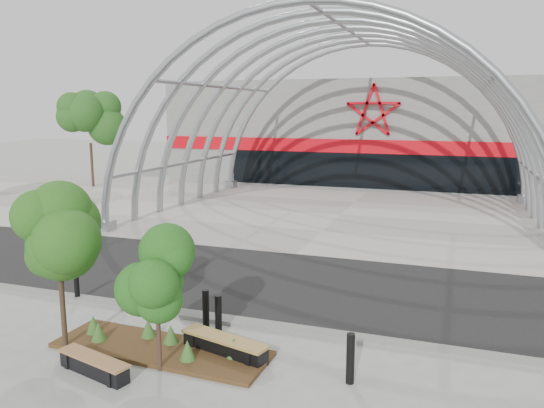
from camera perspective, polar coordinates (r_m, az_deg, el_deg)
name	(u,v)px	position (r m, az deg, el deg)	size (l,w,h in m)	color
ground	(225,318)	(15.39, -5.07, -12.11)	(140.00, 140.00, 0.00)	gray
road	(267,280)	(18.43, -0.52, -8.21)	(140.00, 7.00, 0.02)	black
forecourt	(341,215)	(29.63, 7.41, -1.18)	(60.00, 17.00, 0.04)	#9C968E
kerb	(221,319)	(15.16, -5.47, -12.24)	(60.00, 0.50, 0.12)	slate
arena_building	(386,130)	(46.80, 12.19, 7.75)	(34.00, 15.24, 8.00)	slate
vault_canopy	(341,215)	(29.63, 7.41, -1.18)	(20.80, 15.80, 20.36)	#959A9F
planting_bed	(159,345)	(13.70, -12.11, -14.61)	(5.48, 1.84, 0.57)	#3D2D15
street_tree_0	(57,235)	(13.56, -22.08, -3.11)	(1.76, 1.76, 4.02)	black
street_tree_1	(156,278)	(11.99, -12.33, -7.76)	(1.29, 1.29, 3.05)	#301D19
bench_0	(94,366)	(12.95, -18.60, -16.16)	(2.03, 0.92, 0.42)	black
bench_1	(225,347)	(13.14, -5.11, -15.06)	(2.37, 1.07, 0.49)	black
bollard_0	(77,285)	(17.56, -20.27, -8.18)	(0.16, 0.16, 0.97)	black
bollard_1	(125,292)	(16.55, -15.50, -9.11)	(0.15, 0.15, 0.93)	black
bollard_2	(206,310)	(14.46, -7.13, -11.27)	(0.18, 0.18, 1.12)	black
bollard_3	(218,316)	(14.06, -5.79, -11.90)	(0.18, 0.18, 1.11)	black
bollard_4	(350,359)	(11.94, 8.43, -16.12)	(0.18, 0.18, 1.13)	black
bg_tree_0	(90,125)	(41.95, -19.03, 8.05)	(3.00, 3.00, 6.45)	black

